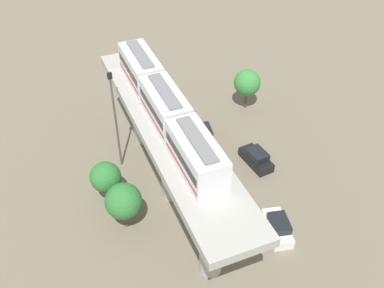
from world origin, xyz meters
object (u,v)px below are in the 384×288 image
Objects in this scene: parked_car_white at (278,227)px; tree_far_corner at (106,177)px; tree_near_viaduct at (247,83)px; signal_post at (115,118)px; parked_car_black at (256,158)px; parked_car_red at (203,134)px; train at (165,107)px; tree_mid_lot at (124,201)px.

tree_far_corner reaches higher than parked_car_white.
tree_far_corner is (19.78, 8.98, -0.46)m from tree_near_viaduct.
signal_post is (17.26, 4.42, 2.66)m from tree_near_viaduct.
parked_car_black and parked_car_red have the same top height.
tree_far_corner is at bearing -9.51° from train.
tree_near_viaduct is (-3.87, -9.84, 2.78)m from parked_car_black.
tree_far_corner is at bearing 32.18° from parked_car_red.
signal_post is (9.79, 0.47, 5.44)m from parked_car_red.
tree_near_viaduct is at bearing -165.64° from signal_post.
train is 4.14× the size of tree_mid_lot.
tree_mid_lot is at bearing 33.88° from tree_near_viaduct.
tree_near_viaduct is (-13.86, -9.97, -6.71)m from train.
train is 4.61× the size of parked_car_red.
parked_car_white is 0.40× the size of signal_post.
tree_mid_lot is at bearing -13.05° from parked_car_white.
signal_post reaches higher than parked_car_black.
tree_far_corner reaches higher than parked_car_black.
tree_far_corner is (0.69, -3.83, -0.20)m from tree_mid_lot.
parked_car_white is at bearing 143.14° from tree_far_corner.
tree_near_viaduct reaches higher than parked_car_red.
parked_car_black and parked_car_white have the same top height.
signal_post reaches higher than parked_car_red.
parked_car_black is 16.10m from tree_far_corner.
tree_near_viaduct is 21.73m from tree_far_corner.
parked_car_white is (-7.24, 8.88, -9.49)m from train.
parked_car_black is 6.90m from parked_car_red.
train is 7.67m from signal_post.
tree_near_viaduct is (-6.62, -18.85, 2.78)m from parked_car_white.
parked_car_red is 0.90× the size of tree_mid_lot.
train is at bearing -5.26° from parked_car_black.
tree_mid_lot is (11.62, 8.86, 2.52)m from parked_car_red.
train is 9.16m from tree_mid_lot.
tree_far_corner is at bearing -24.08° from parked_car_white.
parked_car_white is 18.74m from signal_post.
parked_car_red is at bearing -177.25° from signal_post.
signal_post is (13.39, -5.42, 5.44)m from parked_car_black.
parked_car_red is 0.86× the size of tree_near_viaduct.
parked_car_black is 0.97× the size of parked_car_white.
parked_car_white and parked_car_red have the same top height.
tree_far_corner is 6.07m from signal_post.
signal_post is (10.64, -14.43, 5.44)m from parked_car_white.
tree_near_viaduct is 18.01m from signal_post.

